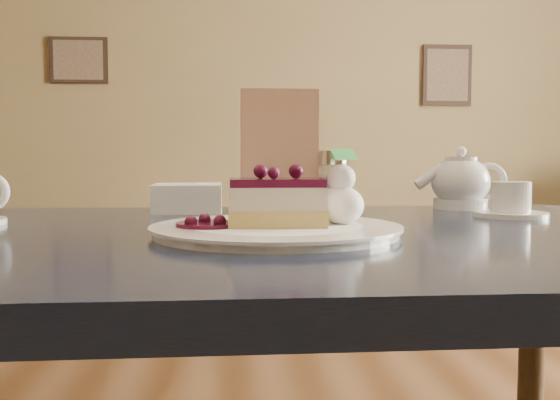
{
  "coord_description": "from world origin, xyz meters",
  "views": [
    {
      "loc": [
        -0.14,
        -0.66,
        0.86
      ],
      "look_at": [
        -0.09,
        0.05,
        0.81
      ],
      "focal_mm": 40.0,
      "sensor_mm": 36.0,
      "label": 1
    }
  ],
  "objects": [
    {
      "name": "main_table",
      "position": [
        -0.09,
        0.18,
        0.68
      ],
      "size": [
        1.22,
        0.82,
        0.76
      ],
      "rotation": [
        0.0,
        0.0,
        0.01
      ],
      "color": "black",
      "rests_on": "ground"
    },
    {
      "name": "menu_card",
      "position": [
        -0.06,
        0.48,
        0.87
      ],
      "size": [
        0.14,
        0.03,
        0.22
      ],
      "primitive_type": "cube",
      "rotation": [
        0.0,
        0.0,
        0.01
      ],
      "color": "beige",
      "rests_on": "main_table"
    },
    {
      "name": "tea_set",
      "position": [
        0.3,
        0.47,
        0.8
      ],
      "size": [
        0.19,
        0.28,
        0.11
      ],
      "color": "white",
      "rests_on": "main_table"
    },
    {
      "name": "cheesecake_slice",
      "position": [
        -0.09,
        0.12,
        0.8
      ],
      "size": [
        0.12,
        0.09,
        0.06
      ],
      "rotation": [
        0.0,
        0.0,
        0.01
      ],
      "color": "#E5C879",
      "rests_on": "dessert_plate"
    },
    {
      "name": "whipped_cream",
      "position": [
        -0.0,
        0.14,
        0.8
      ],
      "size": [
        0.06,
        0.06,
        0.05
      ],
      "color": "white",
      "rests_on": "dessert_plate"
    },
    {
      "name": "dessert_plate",
      "position": [
        -0.09,
        0.12,
        0.76
      ],
      "size": [
        0.31,
        0.31,
        0.01
      ],
      "primitive_type": "cylinder",
      "color": "white",
      "rests_on": "main_table"
    },
    {
      "name": "berry_sauce",
      "position": [
        -0.17,
        0.12,
        0.77
      ],
      "size": [
        0.08,
        0.08,
        0.01
      ],
      "primitive_type": "cylinder",
      "color": "black",
      "rests_on": "dessert_plate"
    },
    {
      "name": "napkin_stack",
      "position": [
        -0.23,
        0.47,
        0.78
      ],
      "size": [
        0.12,
        0.12,
        0.05
      ],
      "primitive_type": "cube",
      "rotation": [
        0.0,
        0.0,
        0.01
      ],
      "color": "white",
      "rests_on": "main_table"
    },
    {
      "name": "sugar_shaker",
      "position": [
        0.04,
        0.47,
        0.82
      ],
      "size": [
        0.06,
        0.06,
        0.11
      ],
      "color": "white",
      "rests_on": "main_table"
    }
  ]
}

